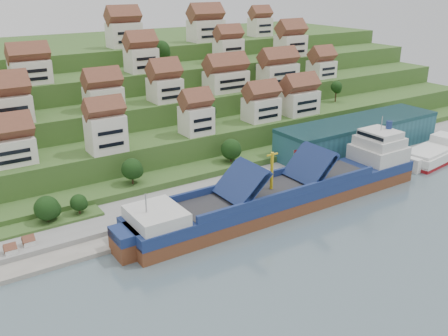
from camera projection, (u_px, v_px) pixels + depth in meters
ground at (263, 212)px, 125.52m from camera, size 300.00×300.00×0.00m
quay at (286, 174)px, 147.11m from camera, size 180.00×14.00×2.20m
pebble_beach at (10, 256)px, 104.91m from camera, size 45.00×20.00×1.00m
hillside at (108, 95)px, 202.50m from camera, size 260.00×128.00×31.00m
hillside_village at (147, 79)px, 162.66m from camera, size 155.00×63.19×28.84m
hillside_trees at (158, 117)px, 149.58m from camera, size 145.65×60.32×31.40m
warehouse at (359, 135)px, 162.93m from camera, size 60.00×15.00×10.00m
flagpole at (294, 161)px, 140.17m from camera, size 1.28×0.16×8.00m
beach_huts at (0, 254)px, 102.34m from camera, size 14.40×3.70×2.20m
cargo_ship at (291, 193)px, 128.14m from camera, size 84.79×13.24×18.89m
second_ship at (436, 153)px, 160.53m from camera, size 28.03×13.63×7.80m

